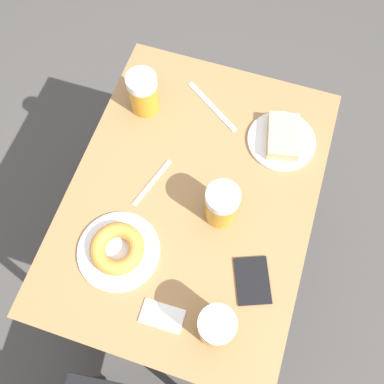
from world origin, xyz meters
TOP-DOWN VIEW (x-y plane):
  - ground_plane at (0.00, 0.00)m, footprint 8.00×8.00m
  - table at (0.00, 0.00)m, footprint 0.70×0.94m
  - plate_with_cake at (-0.20, -0.25)m, footprint 0.20×0.20m
  - plate_with_donut at (0.14, 0.22)m, footprint 0.22×0.22m
  - beer_mug_left at (-0.17, 0.33)m, footprint 0.09×0.09m
  - beer_mug_center at (0.23, -0.24)m, footprint 0.09×0.09m
  - beer_mug_right at (-0.09, 0.03)m, footprint 0.09×0.09m
  - napkin_folded at (-0.03, 0.35)m, footprint 0.11×0.07m
  - fork at (0.12, -0.00)m, footprint 0.06×0.17m
  - knife at (0.03, -0.31)m, footprint 0.20×0.14m
  - passport_near_edge at (-0.23, 0.19)m, footprint 0.13×0.15m

SIDE VIEW (x-z plane):
  - ground_plane at x=0.00m, z-range 0.00..0.00m
  - table at x=0.00m, z-range 0.29..1.01m
  - knife at x=0.03m, z-range 0.72..0.72m
  - fork at x=0.12m, z-range 0.72..0.72m
  - napkin_folded at x=-0.03m, z-range 0.72..0.73m
  - passport_near_edge at x=-0.23m, z-range 0.72..0.73m
  - plate_with_cake at x=-0.20m, z-range 0.71..0.76m
  - plate_with_donut at x=0.14m, z-range 0.72..0.77m
  - beer_mug_left at x=-0.17m, z-range 0.72..0.86m
  - beer_mug_center at x=0.23m, z-range 0.72..0.86m
  - beer_mug_right at x=-0.09m, z-range 0.72..0.86m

